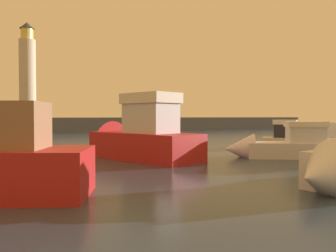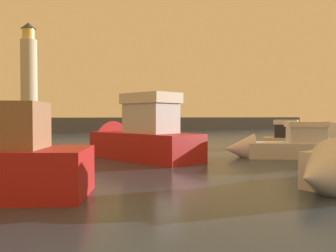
{
  "view_description": "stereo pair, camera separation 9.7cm",
  "coord_description": "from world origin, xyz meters",
  "px_view_note": "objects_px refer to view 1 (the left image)",
  "views": [
    {
      "loc": [
        -6.82,
        -0.83,
        2.51
      ],
      "look_at": [
        0.66,
        15.83,
        2.0
      ],
      "focal_mm": 36.96,
      "sensor_mm": 36.0,
      "label": 1
    },
    {
      "loc": [
        -6.73,
        -0.87,
        2.51
      ],
      "look_at": [
        0.66,
        15.83,
        2.0
      ],
      "focal_mm": 36.96,
      "sensor_mm": 36.0,
      "label": 2
    }
  ],
  "objects_px": {
    "motorboat_1": "(276,146)",
    "motorboat_4": "(132,138)",
    "lighthouse": "(27,73)",
    "motorboat_2": "(299,139)"
  },
  "relations": [
    {
      "from": "motorboat_1",
      "to": "motorboat_4",
      "type": "xyz_separation_m",
      "value": [
        -8.03,
        3.59,
        0.51
      ]
    },
    {
      "from": "lighthouse",
      "to": "motorboat_2",
      "type": "height_order",
      "value": "lighthouse"
    },
    {
      "from": "lighthouse",
      "to": "motorboat_2",
      "type": "xyz_separation_m",
      "value": [
        18.53,
        -34.86,
        -8.29
      ]
    },
    {
      "from": "motorboat_1",
      "to": "motorboat_2",
      "type": "bearing_deg",
      "value": 34.62
    },
    {
      "from": "motorboat_2",
      "to": "motorboat_4",
      "type": "bearing_deg",
      "value": -177.78
    },
    {
      "from": "lighthouse",
      "to": "motorboat_2",
      "type": "relative_size",
      "value": 2.71
    },
    {
      "from": "motorboat_1",
      "to": "motorboat_4",
      "type": "bearing_deg",
      "value": 155.95
    },
    {
      "from": "lighthouse",
      "to": "motorboat_1",
      "type": "bearing_deg",
      "value": -72.16
    },
    {
      "from": "motorboat_2",
      "to": "motorboat_1",
      "type": "bearing_deg",
      "value": -145.38
    },
    {
      "from": "lighthouse",
      "to": "motorboat_1",
      "type": "relative_size",
      "value": 2.14
    }
  ]
}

